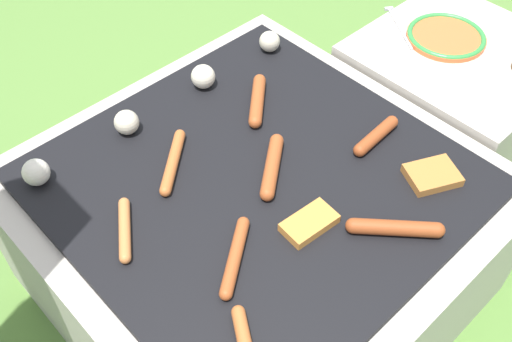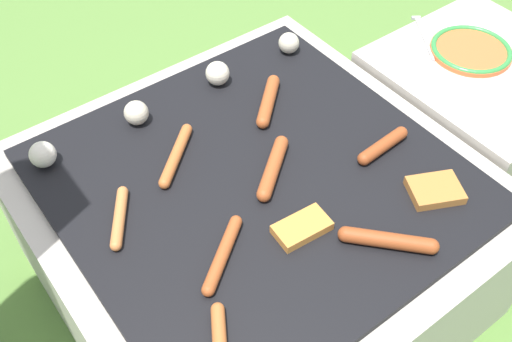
% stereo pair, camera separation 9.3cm
% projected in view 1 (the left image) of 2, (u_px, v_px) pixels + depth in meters
% --- Properties ---
extents(ground_plane, '(14.00, 14.00, 0.00)m').
position_uv_depth(ground_plane, '(256.00, 282.00, 1.56)').
color(ground_plane, '#567F38').
extents(grill, '(0.90, 0.90, 0.41)m').
position_uv_depth(grill, '(256.00, 236.00, 1.41)').
color(grill, '#B2AA9E').
rests_on(grill, ground_plane).
extents(side_ledge, '(0.49, 0.49, 0.41)m').
position_uv_depth(side_ledge, '(447.00, 109.00, 1.71)').
color(side_ledge, '#B2AA9E').
rests_on(side_ledge, ground_plane).
extents(sausage_back_center, '(0.15, 0.13, 0.03)m').
position_uv_depth(sausage_back_center, '(272.00, 166.00, 1.26)').
color(sausage_back_center, '#A34C23').
rests_on(sausage_back_center, grill).
extents(sausage_front_right, '(0.14, 0.13, 0.03)m').
position_uv_depth(sausage_front_right, '(257.00, 100.00, 1.40)').
color(sausage_front_right, '#A34C23').
rests_on(sausage_front_right, grill).
extents(sausage_mid_right, '(0.14, 0.15, 0.03)m').
position_uv_depth(sausage_mid_right, '(395.00, 228.00, 1.15)').
color(sausage_mid_right, '#93421E').
rests_on(sausage_mid_right, grill).
extents(sausage_back_left, '(0.15, 0.04, 0.03)m').
position_uv_depth(sausage_back_left, '(376.00, 136.00, 1.32)').
color(sausage_back_left, '#93421E').
rests_on(sausage_back_left, grill).
extents(sausage_mid_left, '(0.10, 0.13, 0.02)m').
position_uv_depth(sausage_mid_left, '(125.00, 230.00, 1.15)').
color(sausage_mid_left, '#C6753D').
rests_on(sausage_mid_left, grill).
extents(sausage_back_right, '(0.15, 0.12, 0.02)m').
position_uv_depth(sausage_back_right, '(235.00, 257.00, 1.11)').
color(sausage_back_right, '#A34C23').
rests_on(sausage_back_right, grill).
extents(sausage_front_center, '(0.15, 0.13, 0.02)m').
position_uv_depth(sausage_front_center, '(173.00, 162.00, 1.27)').
color(sausage_front_center, '#B7602D').
rests_on(sausage_front_center, grill).
extents(bread_slice_left, '(0.11, 0.07, 0.02)m').
position_uv_depth(bread_slice_left, '(309.00, 223.00, 1.17)').
color(bread_slice_left, '#D18438').
rests_on(bread_slice_left, grill).
extents(bread_slice_center, '(0.13, 0.12, 0.02)m').
position_uv_depth(bread_slice_center, '(432.00, 175.00, 1.25)').
color(bread_slice_center, '#B27033').
rests_on(bread_slice_center, grill).
extents(mushroom_row, '(0.72, 0.06, 0.06)m').
position_uv_depth(mushroom_row, '(163.00, 101.00, 1.38)').
color(mushroom_row, silver).
rests_on(mushroom_row, grill).
extents(plate_colorful, '(0.21, 0.21, 0.02)m').
position_uv_depth(plate_colorful, '(446.00, 37.00, 1.58)').
color(plate_colorful, orange).
rests_on(plate_colorful, side_ledge).
extents(fork_utensil, '(0.12, 0.17, 0.01)m').
position_uv_depth(fork_utensil, '(398.00, 25.00, 1.63)').
color(fork_utensil, silver).
rests_on(fork_utensil, side_ledge).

